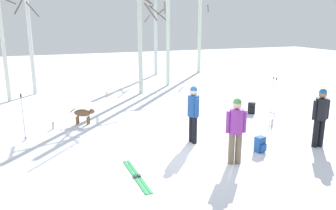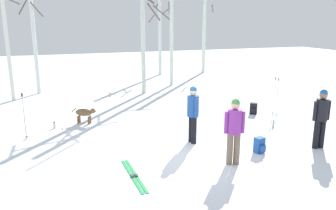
# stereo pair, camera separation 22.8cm
# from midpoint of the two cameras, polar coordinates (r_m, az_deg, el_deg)

# --- Properties ---
(ground_plane) EXTENTS (60.00, 60.00, 0.00)m
(ground_plane) POSITION_cam_midpoint_polar(r_m,az_deg,el_deg) (9.19, 2.88, -8.68)
(ground_plane) COLOR white
(person_0) EXTENTS (0.50, 0.34, 1.72)m
(person_0) POSITION_cam_midpoint_polar(r_m,az_deg,el_deg) (8.57, 11.90, -3.71)
(person_0) COLOR #72604C
(person_0) RESTS_ON ground_plane
(person_1) EXTENTS (0.52, 0.34, 1.72)m
(person_1) POSITION_cam_midpoint_polar(r_m,az_deg,el_deg) (10.44, 25.06, -1.53)
(person_1) COLOR black
(person_1) RESTS_ON ground_plane
(person_2) EXTENTS (0.34, 0.52, 1.72)m
(person_2) POSITION_cam_midpoint_polar(r_m,az_deg,el_deg) (9.91, 4.88, -0.99)
(person_2) COLOR black
(person_2) RESTS_ON ground_plane
(dog) EXTENTS (0.83, 0.47, 0.57)m
(dog) POSITION_cam_midpoint_polar(r_m,az_deg,el_deg) (12.19, -13.34, -1.33)
(dog) COLOR brown
(dog) RESTS_ON ground_plane
(ski_pair_lying_0) EXTENTS (0.21, 1.86, 0.05)m
(ski_pair_lying_0) POSITION_cam_midpoint_polar(r_m,az_deg,el_deg) (8.14, -4.99, -11.79)
(ski_pair_lying_0) COLOR green
(ski_pair_lying_0) RESTS_ON ground_plane
(ski_poles_0) EXTENTS (0.07, 0.22, 1.45)m
(ski_poles_0) POSITION_cam_midpoint_polar(r_m,az_deg,el_deg) (11.04, -22.61, -1.58)
(ski_poles_0) COLOR #B2B2BC
(ski_poles_0) RESTS_ON ground_plane
(ski_poles_1) EXTENTS (0.07, 0.28, 1.48)m
(ski_poles_1) POSITION_cam_midpoint_polar(r_m,az_deg,el_deg) (13.46, 18.25, 1.54)
(ski_poles_1) COLOR #B2B2BC
(ski_poles_1) RESTS_ON ground_plane
(backpack_0) EXTENTS (0.34, 0.35, 0.44)m
(backpack_0) POSITION_cam_midpoint_polar(r_m,az_deg,el_deg) (13.58, 14.71, -0.59)
(backpack_0) COLOR black
(backpack_0) RESTS_ON ground_plane
(backpack_1) EXTENTS (0.30, 0.32, 0.44)m
(backpack_1) POSITION_cam_midpoint_polar(r_m,az_deg,el_deg) (9.72, 15.86, -6.57)
(backpack_1) COLOR #1E4C99
(backpack_1) RESTS_ON ground_plane
(water_bottle_0) EXTENTS (0.08, 0.08, 0.23)m
(water_bottle_0) POSITION_cam_midpoint_polar(r_m,az_deg,el_deg) (12.01, -18.14, -3.27)
(water_bottle_0) COLOR silver
(water_bottle_0) RESTS_ON ground_plane
(water_bottle_1) EXTENTS (0.07, 0.07, 0.22)m
(water_bottle_1) POSITION_cam_midpoint_polar(r_m,az_deg,el_deg) (12.20, 17.91, -3.01)
(water_bottle_1) COLOR silver
(water_bottle_1) RESTS_ON ground_plane
(birch_tree_1) EXTENTS (1.14, 1.36, 7.57)m
(birch_tree_1) POSITION_cam_midpoint_polar(r_m,az_deg,el_deg) (16.54, -25.63, 14.17)
(birch_tree_1) COLOR silver
(birch_tree_1) RESTS_ON ground_plane
(birch_tree_2) EXTENTS (1.26, 1.32, 6.00)m
(birch_tree_2) POSITION_cam_midpoint_polar(r_m,az_deg,el_deg) (17.72, -21.46, 11.25)
(birch_tree_2) COLOR silver
(birch_tree_2) RESTS_ON ground_plane
(birch_tree_3) EXTENTS (1.67, 1.46, 6.37)m
(birch_tree_3) POSITION_cam_midpoint_polar(r_m,az_deg,el_deg) (16.56, -3.83, 13.05)
(birch_tree_3) COLOR silver
(birch_tree_3) RESTS_ON ground_plane
(birch_tree_4) EXTENTS (1.24, 1.26, 7.78)m
(birch_tree_4) POSITION_cam_midpoint_polar(r_m,az_deg,el_deg) (18.69, 0.98, 15.22)
(birch_tree_4) COLOR silver
(birch_tree_4) RESTS_ON ground_plane
(birch_tree_5) EXTENTS (1.65, 1.63, 5.59)m
(birch_tree_5) POSITION_cam_midpoint_polar(r_m,az_deg,el_deg) (22.54, -1.05, 12.62)
(birch_tree_5) COLOR silver
(birch_tree_5) RESTS_ON ground_plane
(birch_tree_6) EXTENTS (1.59, 1.52, 7.43)m
(birch_tree_6) POSITION_cam_midpoint_polar(r_m,az_deg,el_deg) (23.64, 6.46, 14.79)
(birch_tree_6) COLOR silver
(birch_tree_6) RESTS_ON ground_plane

